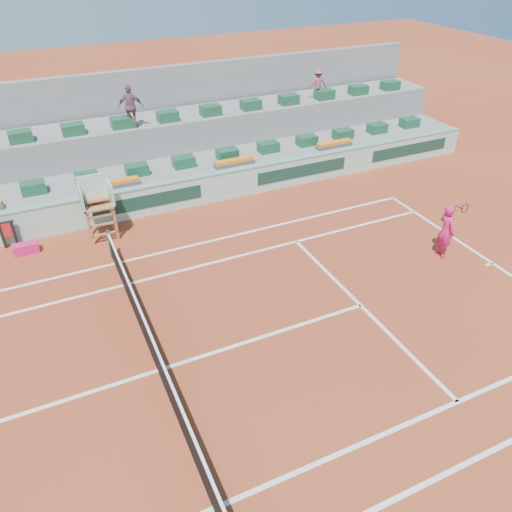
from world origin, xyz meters
name	(u,v)px	position (x,y,z in m)	size (l,w,h in m)	color
ground	(158,371)	(0.00, 0.00, 0.00)	(90.00, 90.00, 0.00)	maroon
seating_tier_lower	(87,188)	(0.00, 10.70, 0.60)	(36.00, 4.00, 1.20)	gray
seating_tier_upper	(78,159)	(0.00, 12.30, 1.30)	(36.00, 2.40, 2.60)	gray
stadium_back_wall	(69,128)	(0.00, 13.90, 2.20)	(36.00, 0.40, 4.40)	gray
player_bag	(26,248)	(-2.71, 7.50, 0.19)	(0.85, 0.38, 0.38)	#D51B64
spectator_mid	(131,107)	(2.43, 11.46, 3.49)	(1.05, 0.44, 1.79)	#7D5360
spectator_right	(318,83)	(11.72, 11.95, 3.32)	(0.93, 0.54, 1.44)	#8B454C
court_lines	(158,370)	(0.00, 0.00, 0.01)	(23.89, 11.09, 0.01)	white
tennis_net	(156,356)	(0.00, 0.00, 0.53)	(0.10, 11.97, 1.10)	black
advertising_hoarding	(97,210)	(0.02, 8.50, 0.63)	(36.00, 0.34, 1.26)	#A4CEBA
umpire_chair	(97,200)	(0.00, 7.50, 1.54)	(1.10, 0.90, 2.40)	#9B623A
seat_row_lower	(87,178)	(0.00, 9.80, 1.42)	(32.90, 0.60, 0.44)	#194D30
seat_row_upper	(73,129)	(0.00, 11.70, 2.82)	(32.90, 0.60, 0.44)	#194D30
flower_planters	(50,196)	(-1.50, 9.00, 1.33)	(26.80, 0.36, 0.28)	#4E4E4E
towel_rack	(8,232)	(-3.18, 8.19, 0.60)	(0.58, 0.10, 1.03)	black
tennis_player	(446,231)	(10.62, 1.18, 1.00)	(0.56, 0.95, 2.28)	#D51B64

